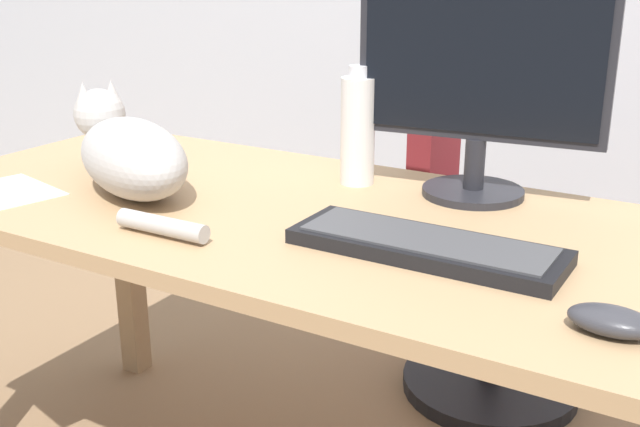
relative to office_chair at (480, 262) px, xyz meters
The scene contains 7 objects.
desk 0.76m from the office_chair, 99.56° to the right, with size 1.65×0.72×0.71m.
office_chair is the anchor object (origin of this frame).
monitor 0.73m from the office_chair, 74.78° to the right, with size 0.48×0.20×0.41m.
keyboard 0.88m from the office_chair, 77.94° to the right, with size 0.44×0.15×0.03m.
cat 1.00m from the office_chair, 121.34° to the right, with size 0.54×0.34×0.20m.
computer_mouse 1.10m from the office_chair, 62.72° to the right, with size 0.11×0.06×0.04m, color #333338.
water_bottle 0.68m from the office_chair, 102.85° to the right, with size 0.07×0.07×0.24m.
Camera 1 is at (0.73, -1.16, 1.17)m, focal length 43.44 mm.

